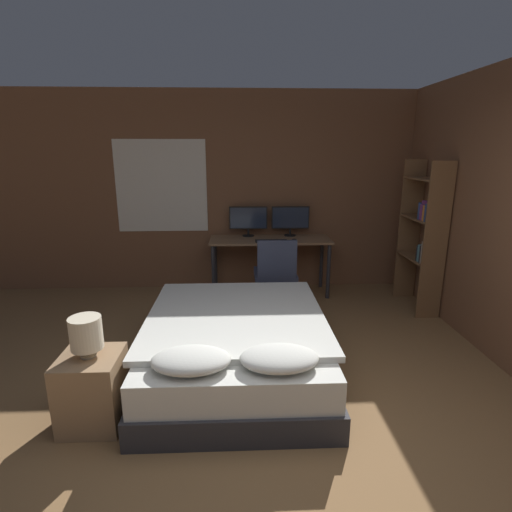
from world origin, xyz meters
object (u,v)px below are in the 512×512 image
Objects in this scene: bed at (236,346)px; monitor_left at (248,219)px; office_chair at (275,281)px; bookshelf at (425,231)px; nightstand at (93,390)px; keyboard at (271,241)px; desk at (270,246)px; monitor_right at (290,219)px; bedside_lamp at (86,333)px; computer_mouse at (294,240)px.

bed is 2.34m from monitor_left.
bookshelf is at bearing 1.42° from office_chair.
monitor_left is at bearing 85.76° from bed.
nightstand is 2.93m from keyboard.
nightstand is at bearing -126.95° from office_chair.
desk is 0.48m from monitor_right.
monitor_right is at bearing 58.08° from bedside_lamp.
desk is at bearing 60.93° from nightstand.
desk reaches higher than bed.
bookshelf is at bearing -19.39° from desk.
computer_mouse is 0.70m from office_chair.
office_chair is at bearing -88.56° from keyboard.
desk is 3.12× the size of monitor_right.
bedside_lamp is at bearing -112.73° from monitor_left.
desk is 0.48m from monitor_left.
office_chair is 1.88m from bookshelf.
desk is 0.89× the size of bookshelf.
monitor_right is 0.42m from computer_mouse.
desk is (1.48, 2.66, 0.41)m from nightstand.
monitor_right is at bearing 31.71° from desk.
keyboard is (0.29, -0.35, -0.23)m from monitor_left.
computer_mouse reaches higher than desk.
keyboard reaches higher than nightstand.
bedside_lamp is 3.86m from bookshelf.
bedside_lamp is at bearing -126.95° from office_chair.
keyboard is 0.30m from computer_mouse.
nightstand is at bearing 153.43° from bedside_lamp.
monitor_left is 1.24× the size of keyboard.
desk is at bearing -148.29° from monitor_right.
bed is 1.21× the size of desk.
computer_mouse is at bearing 54.42° from bedside_lamp.
bedside_lamp reaches higher than bed.
bookshelf is (2.25, 1.40, 0.73)m from bed.
bedside_lamp is 0.18× the size of desk.
bed is at bearing -103.70° from keyboard.
bed is at bearing -108.54° from monitor_right.
bed is at bearing -112.01° from computer_mouse.
nightstand is 3.42m from monitor_right.
nightstand is 0.33× the size of desk.
bedside_lamp is 2.89m from keyboard.
monitor_left is at bearing 109.43° from office_chair.
bookshelf is (1.78, 0.04, 0.60)m from office_chair.
monitor_right is 0.51m from keyboard.
bed is 3.78× the size of monitor_left.
nightstand is 0.29× the size of bookshelf.
bookshelf reaches higher than monitor_right.
nightstand is 2.48m from office_chair.
bookshelf is at bearing 31.72° from nightstand.
bed is 3.68× the size of nightstand.
office_chair reaches higher than nightstand.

